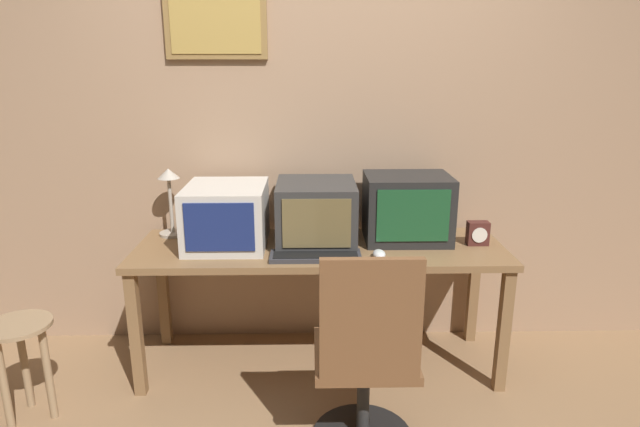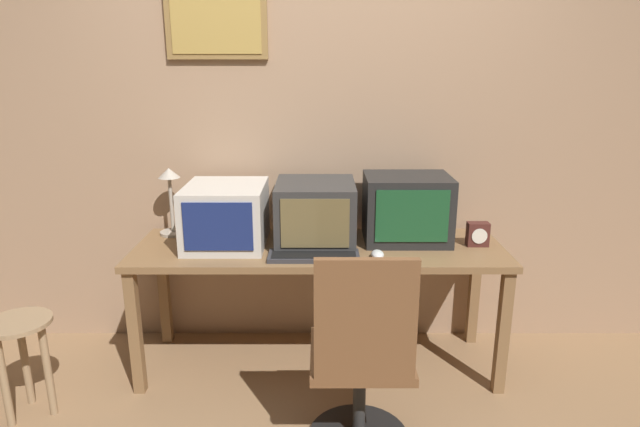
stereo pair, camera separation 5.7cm
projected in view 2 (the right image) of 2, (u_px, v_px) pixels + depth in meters
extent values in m
cube|color=tan|center=(320.00, 126.00, 3.04)|extent=(8.00, 0.05, 2.60)
cube|color=olive|center=(217.00, 20.00, 2.85)|extent=(0.55, 0.02, 0.40)
cube|color=#B79347|center=(217.00, 20.00, 2.84)|extent=(0.48, 0.01, 0.35)
cube|color=olive|center=(320.00, 249.00, 2.85)|extent=(1.95, 0.62, 0.04)
cube|color=olive|center=(136.00, 333.00, 2.69)|extent=(0.06, 0.06, 0.67)
cube|color=olive|center=(504.00, 333.00, 2.69)|extent=(0.06, 0.06, 0.67)
cube|color=olive|center=(165.00, 290.00, 3.19)|extent=(0.06, 0.06, 0.67)
cube|color=olive|center=(475.00, 290.00, 3.19)|extent=(0.06, 0.06, 0.67)
cube|color=beige|center=(227.00, 215.00, 2.84)|extent=(0.42, 0.46, 0.32)
cube|color=navy|center=(219.00, 227.00, 2.61)|extent=(0.34, 0.01, 0.24)
cube|color=#333333|center=(316.00, 213.00, 2.86)|extent=(0.42, 0.44, 0.33)
cube|color=brown|center=(316.00, 224.00, 2.65)|extent=(0.34, 0.01, 0.25)
cube|color=black|center=(408.00, 208.00, 2.89)|extent=(0.46, 0.35, 0.36)
cube|color=#194C28|center=(413.00, 216.00, 2.71)|extent=(0.37, 0.01, 0.27)
cube|color=#333338|center=(315.00, 256.00, 2.66)|extent=(0.45, 0.16, 0.02)
cube|color=black|center=(315.00, 254.00, 2.66)|extent=(0.42, 0.13, 0.00)
ellipsoid|color=silver|center=(378.00, 255.00, 2.66)|extent=(0.06, 0.10, 0.04)
cube|color=#4C231E|center=(479.00, 234.00, 2.83)|extent=(0.11, 0.06, 0.13)
cylinder|color=white|center=(481.00, 236.00, 2.80)|extent=(0.08, 0.01, 0.08)
cylinder|color=#B2A899|center=(175.00, 233.00, 3.04)|extent=(0.15, 0.15, 0.02)
cylinder|color=#B2A899|center=(172.00, 204.00, 2.99)|extent=(0.02, 0.02, 0.32)
cone|color=#B2A899|center=(170.00, 173.00, 2.94)|extent=(0.12, 0.12, 0.05)
cylinder|color=#282828|center=(360.00, 398.00, 2.36)|extent=(0.06, 0.06, 0.39)
cube|color=brown|center=(361.00, 355.00, 2.30)|extent=(0.43, 0.43, 0.04)
cube|color=brown|center=(366.00, 320.00, 2.04)|extent=(0.40, 0.04, 0.50)
cylinder|color=#9E7F5B|center=(19.00, 322.00, 2.47)|extent=(0.30, 0.30, 0.02)
cylinder|color=#9E7F5B|center=(49.00, 370.00, 2.54)|extent=(0.04, 0.04, 0.48)
cylinder|color=#9E7F5B|center=(26.00, 360.00, 2.63)|extent=(0.04, 0.04, 0.48)
cylinder|color=#9E7F5B|center=(5.00, 381.00, 2.45)|extent=(0.04, 0.04, 0.48)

